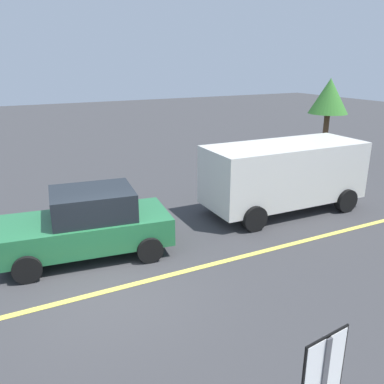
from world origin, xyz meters
TOP-DOWN VIEW (x-y plane):
  - ground_plane at (0.00, 0.00)m, footprint 80.00×80.00m
  - lane_marking_centre at (3.00, 0.00)m, footprint 28.00×0.16m
  - white_van at (6.39, 2.17)m, footprint 5.25×2.36m
  - car_green_near_curb at (0.02, 1.87)m, footprint 4.27×2.42m
  - tree_left_verge at (12.87, 6.98)m, footprint 1.86×1.86m

SIDE VIEW (x-z plane):
  - ground_plane at x=0.00m, z-range 0.00..0.00m
  - lane_marking_centre at x=3.00m, z-range 0.00..0.01m
  - car_green_near_curb at x=0.02m, z-range -0.01..1.69m
  - white_van at x=6.39m, z-range 0.17..2.37m
  - tree_left_verge at x=12.87m, z-range 1.06..4.94m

